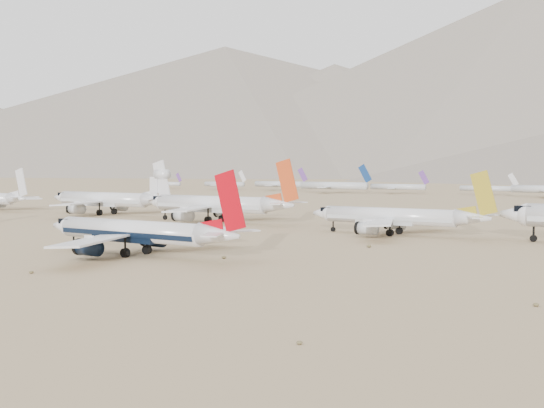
# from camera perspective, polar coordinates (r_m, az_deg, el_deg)

# --- Properties ---
(ground) EXTENTS (7000.00, 7000.00, 0.00)m
(ground) POSITION_cam_1_polar(r_m,az_deg,el_deg) (134.34, -12.74, -3.79)
(ground) COLOR #927C55
(ground) RESTS_ON ground
(main_airliner) EXTENTS (44.04, 43.02, 15.54)m
(main_airliner) POSITION_cam_1_polar(r_m,az_deg,el_deg) (124.40, -11.10, -2.34)
(main_airliner) COLOR silver
(main_airliner) RESTS_ON ground
(row2_gold_tail) EXTENTS (43.13, 42.18, 15.36)m
(row2_gold_tail) POSITION_cam_1_polar(r_m,az_deg,el_deg) (162.28, 10.42, -1.09)
(row2_gold_tail) COLOR silver
(row2_gold_tail) RESTS_ON ground
(row2_orange_tail) EXTENTS (51.52, 50.40, 18.38)m
(row2_orange_tail) POSITION_cam_1_polar(r_m,az_deg,el_deg) (197.93, -4.63, -0.07)
(row2_orange_tail) COLOR silver
(row2_orange_tail) RESTS_ON ground
(row2_white_trijet) EXTENTS (52.00, 50.82, 18.43)m
(row2_white_trijet) POSITION_cam_1_polar(r_m,az_deg,el_deg) (235.37, -13.44, 0.39)
(row2_white_trijet) COLOR silver
(row2_white_trijet) RESTS_ON ground
(distant_storage_row) EXTENTS (465.52, 67.63, 16.06)m
(distant_storage_row) POSITION_cam_1_polar(r_m,az_deg,el_deg) (418.17, 15.21, 1.35)
(distant_storage_row) COLOR silver
(distant_storage_row) RESTS_ON ground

